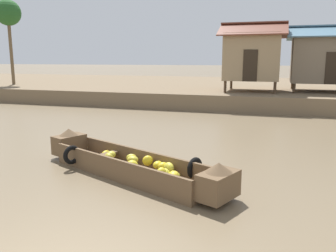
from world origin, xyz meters
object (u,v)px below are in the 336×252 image
stilt_house_mid_left (330,58)px  palm_tree_near (8,14)px  banana_boat (131,165)px  stilt_house_left (253,56)px

stilt_house_mid_left → palm_tree_near: size_ratio=0.79×
banana_boat → palm_tree_near: (-16.40, 14.83, 5.95)m
banana_boat → palm_tree_near: 22.90m
banana_boat → palm_tree_near: palm_tree_near is taller
palm_tree_near → banana_boat: bearing=-42.1°
stilt_house_left → stilt_house_mid_left: bearing=12.9°
stilt_house_left → palm_tree_near: (-18.26, 0.34, 3.17)m
banana_boat → stilt_house_left: (1.86, 14.49, 2.78)m
stilt_house_mid_left → palm_tree_near: 22.99m
banana_boat → palm_tree_near: bearing=137.9°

